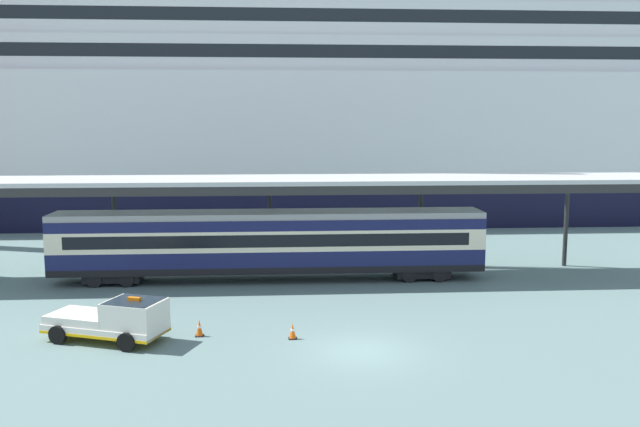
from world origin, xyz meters
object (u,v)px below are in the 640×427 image
(cruise_ship, at_px, (364,84))
(traffic_cone_mid, at_px, (293,331))
(train_carriage, at_px, (270,242))
(service_truck, at_px, (116,319))
(traffic_cone_near, at_px, (199,328))

(cruise_ship, relative_size, traffic_cone_mid, 229.20)
(cruise_ship, bearing_deg, traffic_cone_mid, -101.32)
(cruise_ship, relative_size, train_carriage, 6.27)
(train_carriage, bearing_deg, service_truck, -121.25)
(train_carriage, distance_m, traffic_cone_near, 10.88)
(traffic_cone_near, height_order, traffic_cone_mid, traffic_cone_near)
(service_truck, xyz_separation_m, traffic_cone_near, (3.48, 0.48, -0.63))
(train_carriage, height_order, service_truck, train_carriage)
(service_truck, distance_m, traffic_cone_near, 3.57)
(train_carriage, bearing_deg, traffic_cone_near, -106.49)
(service_truck, relative_size, traffic_cone_mid, 8.15)
(cruise_ship, height_order, service_truck, cruise_ship)
(train_carriage, relative_size, traffic_cone_near, 33.98)
(cruise_ship, xyz_separation_m, traffic_cone_mid, (-8.90, -44.45, -12.85))
(service_truck, distance_m, traffic_cone_mid, 7.59)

